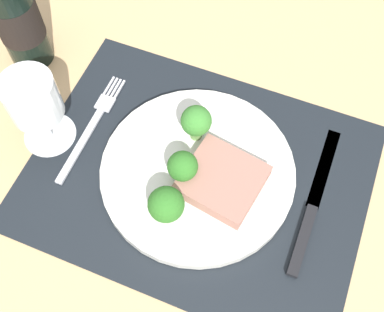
# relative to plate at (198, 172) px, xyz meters

# --- Properties ---
(ground_plane) EXTENTS (1.40, 1.10, 0.03)m
(ground_plane) POSITION_rel_plate_xyz_m (0.00, 0.00, -0.03)
(ground_plane) COLOR tan
(placemat) EXTENTS (0.46, 0.35, 0.00)m
(placemat) POSITION_rel_plate_xyz_m (0.00, 0.00, -0.01)
(placemat) COLOR black
(placemat) RESTS_ON ground_plane
(plate) EXTENTS (0.27, 0.27, 0.02)m
(plate) POSITION_rel_plate_xyz_m (0.00, 0.00, 0.00)
(plate) COLOR silver
(plate) RESTS_ON placemat
(steak) EXTENTS (0.11, 0.11, 0.02)m
(steak) POSITION_rel_plate_xyz_m (0.04, -0.01, 0.02)
(steak) COLOR #9E6B5B
(steak) RESTS_ON plate
(broccoli_back_left) EXTENTS (0.05, 0.05, 0.06)m
(broccoli_back_left) POSITION_rel_plate_xyz_m (-0.01, -0.08, 0.04)
(broccoli_back_left) COLOR #6B994C
(broccoli_back_left) RESTS_ON plate
(broccoli_near_steak) EXTENTS (0.04, 0.04, 0.06)m
(broccoli_near_steak) POSITION_rel_plate_xyz_m (-0.02, 0.05, 0.05)
(broccoli_near_steak) COLOR #6B994C
(broccoli_near_steak) RESTS_ON plate
(broccoli_center) EXTENTS (0.04, 0.04, 0.05)m
(broccoli_center) POSITION_rel_plate_xyz_m (-0.01, -0.02, 0.04)
(broccoli_center) COLOR #5B8942
(broccoli_center) RESTS_ON plate
(fork) EXTENTS (0.02, 0.19, 0.01)m
(fork) POSITION_rel_plate_xyz_m (-0.17, 0.01, -0.01)
(fork) COLOR silver
(fork) RESTS_ON placemat
(knife) EXTENTS (0.02, 0.23, 0.01)m
(knife) POSITION_rel_plate_xyz_m (0.16, 0.01, -0.00)
(knife) COLOR black
(knife) RESTS_ON placemat
(wine_bottle) EXTENTS (0.07, 0.07, 0.27)m
(wine_bottle) POSITION_rel_plate_xyz_m (-0.32, 0.10, 0.09)
(wine_bottle) COLOR black
(wine_bottle) RESTS_ON ground_plane
(wine_glass) EXTENTS (0.08, 0.08, 0.13)m
(wine_glass) POSITION_rel_plate_xyz_m (-0.22, -0.02, 0.07)
(wine_glass) COLOR silver
(wine_glass) RESTS_ON ground_plane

